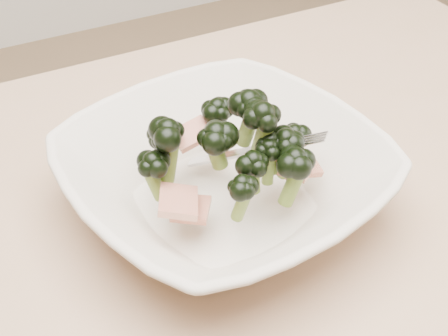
% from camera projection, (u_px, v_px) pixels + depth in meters
% --- Properties ---
extents(dining_table, '(1.20, 0.80, 0.75)m').
position_uv_depth(dining_table, '(207.00, 308.00, 0.67)').
color(dining_table, tan).
rests_on(dining_table, ground).
extents(broccoli_dish, '(0.36, 0.36, 0.13)m').
position_uv_depth(broccoli_dish, '(225.00, 174.00, 0.63)').
color(broccoli_dish, beige).
rests_on(broccoli_dish, dining_table).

